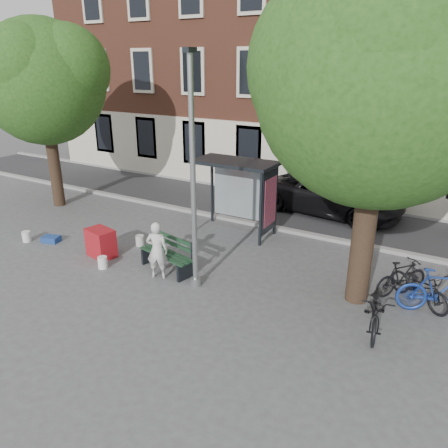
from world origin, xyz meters
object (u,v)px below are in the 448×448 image
bench (168,255)px  bike_a (420,286)px  bike_b (439,291)px  red_stand (101,243)px  painter (157,250)px  car_dark (332,195)px  bike_c (376,310)px  bike_d (402,277)px  bus_shelter (246,182)px  lamppost (193,188)px

bench → bike_a: bearing=27.1°
bike_b → red_stand: bearing=80.4°
painter → car_dark: bearing=-129.9°
bench → red_stand: 2.42m
bike_c → car_dark: (-3.35, 7.46, 0.27)m
bike_d → bus_shelter: bearing=20.2°
bus_shelter → bike_a: bearing=-18.5°
bike_c → bike_d: 2.03m
bench → red_stand: size_ratio=2.20×
bus_shelter → car_dark: (1.96, 3.68, -1.14)m
bike_c → car_dark: size_ratio=0.35×
bike_d → red_stand: (-8.57, -2.23, -0.04)m
bench → car_dark: car_dark is taller
bike_c → bike_d: size_ratio=1.19×
bus_shelter → bike_c: bus_shelter is taller
bus_shelter → painter: bearing=-98.0°
red_stand → car_dark: bearing=56.9°
painter → bike_b: 7.32m
bike_a → bench: bearing=139.0°
red_stand → bike_c: bearing=1.4°
bike_b → bench: bearing=81.3°
bike_b → bike_d: (-0.93, 0.51, -0.10)m
bike_c → bike_d: bearing=72.1°
bike_a → red_stand: size_ratio=2.06×
lamppost → red_stand: bearing=178.2°
painter → bike_a: size_ratio=0.91×
car_dark → bike_a: bearing=-137.7°
painter → bench: bearing=-107.0°
lamppost → bike_a: lamppost is taller
bus_shelter → bench: bearing=-99.9°
lamppost → bike_c: 5.23m
bike_b → bike_c: 1.90m
bike_a → car_dark: 7.00m
bus_shelter → car_dark: bearing=62.0°
bike_a → car_dark: size_ratio=0.33×
painter → bench: (-0.05, 0.55, -0.39)m
painter → bike_b: painter is taller
car_dark → red_stand: 9.16m
bike_d → car_dark: bearing=-18.9°
lamppost → bike_a: bearing=21.1°
bike_a → bike_b: bearing=-84.1°
bike_b → car_dark: bearing=17.2°
lamppost → bus_shelter: size_ratio=2.14×
bike_a → bus_shelter: bearing=106.6°
lamppost → bus_shelter: lamppost is taller
bike_d → red_stand: bike_d is taller
lamppost → bike_b: size_ratio=3.11×
bike_b → red_stand: (-9.50, -1.72, -0.14)m
bus_shelter → bike_b: 6.98m
bus_shelter → red_stand: bus_shelter is taller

